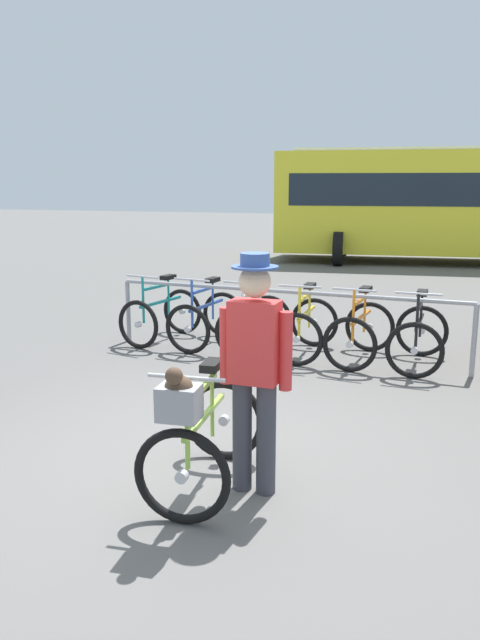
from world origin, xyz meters
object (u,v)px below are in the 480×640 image
object	(u,v)px
racked_bike_blue	(207,319)
racked_bike_white	(255,323)
racked_bike_black	(418,337)
racked_bike_yellow	(306,327)
racked_bike_teal	(161,315)
bus_distant	(463,199)
racked_bike_orange	(360,332)
featured_bicycle	(200,432)
person_with_featured_bike	(254,365)

from	to	relation	value
racked_bike_blue	racked_bike_white	bearing A→B (deg)	-4.12
racked_bike_black	racked_bike_yellow	bearing A→B (deg)	175.88
racked_bike_teal	bus_distant	bearing A→B (deg)	68.35
racked_bike_orange	bus_distant	xyz separation A→B (m)	(1.39, 10.73, 1.37)
racked_bike_black	featured_bicycle	distance (m)	4.04
racked_bike_blue	bus_distant	world-z (taller)	bus_distant
featured_bicycle	bus_distant	distance (m)	14.79
racked_bike_yellow	racked_bike_black	xyz separation A→B (m)	(1.40, -0.10, -0.00)
racked_bike_white	racked_bike_black	bearing A→B (deg)	-4.12
racked_bike_orange	bus_distant	bearing A→B (deg)	82.63
racked_bike_orange	bus_distant	size ratio (longest dim) A/B	0.11
racked_bike_orange	featured_bicycle	world-z (taller)	featured_bicycle
bus_distant	racked_bike_black	bearing A→B (deg)	-93.66
racked_bike_white	featured_bicycle	size ratio (longest dim) A/B	0.96
racked_bike_white	bus_distant	xyz separation A→B (m)	(2.78, 10.63, 1.37)
racked_bike_teal	racked_bike_white	distance (m)	1.40
racked_bike_teal	racked_bike_white	world-z (taller)	same
racked_bike_teal	racked_bike_white	xyz separation A→B (m)	(1.40, -0.10, -0.00)
racked_bike_teal	racked_bike_orange	distance (m)	2.80
bus_distant	racked_bike_orange	bearing A→B (deg)	-97.37
racked_bike_orange	racked_bike_blue	bearing A→B (deg)	175.88
racked_bike_blue	racked_bike_orange	xyz separation A→B (m)	(2.09, -0.15, 0.00)
racked_bike_white	person_with_featured_bike	bearing A→B (deg)	-73.80
racked_bike_blue	featured_bicycle	xyz separation A→B (m)	(1.45, -4.01, 0.12)
racked_bike_white	racked_bike_yellow	bearing A→B (deg)	-4.12
bus_distant	person_with_featured_bike	bearing A→B (deg)	-96.70
racked_bike_blue	person_with_featured_bike	xyz separation A→B (m)	(1.79, -3.81, 0.58)
featured_bicycle	person_with_featured_bike	xyz separation A→B (m)	(0.34, 0.20, 0.46)
racked_bike_blue	racked_bike_white	world-z (taller)	same
racked_bike_orange	racked_bike_black	bearing A→B (deg)	-4.12
racked_bike_teal	bus_distant	xyz separation A→B (m)	(4.18, 10.53, 1.37)
racked_bike_teal	person_with_featured_bike	bearing A→B (deg)	-57.20
racked_bike_teal	racked_bike_orange	size ratio (longest dim) A/B	1.03
racked_bike_blue	racked_bike_yellow	bearing A→B (deg)	-4.12
racked_bike_orange	person_with_featured_bike	xyz separation A→B (m)	(-0.30, -3.66, 0.58)
racked_bike_black	person_with_featured_bike	world-z (taller)	person_with_featured_bike
featured_bicycle	bus_distant	size ratio (longest dim) A/B	0.12
racked_bike_orange	featured_bicycle	bearing A→B (deg)	-99.44
racked_bike_blue	person_with_featured_bike	size ratio (longest dim) A/B	0.69
racked_bike_black	bus_distant	xyz separation A→B (m)	(0.69, 10.78, 1.37)
racked_bike_blue	bus_distant	bearing A→B (deg)	71.79
racked_bike_yellow	racked_bike_black	size ratio (longest dim) A/B	1.01
person_with_featured_bike	racked_bike_orange	bearing A→B (deg)	85.27
racked_bike_white	racked_bike_yellow	size ratio (longest dim) A/B	1.05
racked_bike_white	racked_bike_yellow	world-z (taller)	same
racked_bike_white	racked_bike_orange	world-z (taller)	same
racked_bike_yellow	racked_bike_orange	bearing A→B (deg)	-4.12
racked_bike_white	bus_distant	distance (m)	11.08
racked_bike_orange	racked_bike_black	xyz separation A→B (m)	(0.70, -0.05, -0.00)
racked_bike_black	racked_bike_blue	bearing A→B (deg)	175.88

